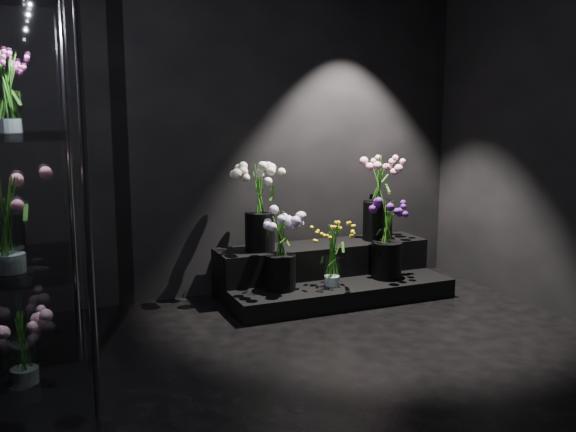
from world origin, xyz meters
TOP-DOWN VIEW (x-y plane):
  - floor at (0.00, 0.00)m, footprint 4.00×4.00m
  - wall_back at (0.00, 2.00)m, footprint 4.00×0.00m
  - display_riser at (0.64, 1.63)m, footprint 1.84×0.82m
  - display_case at (-1.70, 0.25)m, footprint 0.57×0.95m
  - bouquet_orange_bells at (0.54, 1.36)m, footprint 0.29×0.29m
  - bouquet_lilac at (0.12, 1.43)m, footprint 0.44×0.44m
  - bouquet_purple at (1.06, 1.40)m, footprint 0.38×0.38m
  - bouquet_cream_roses at (0.07, 1.73)m, footprint 0.43×0.43m
  - bouquet_pink_roses at (1.15, 1.71)m, footprint 0.45×0.45m
  - bouquet_case_pink at (-1.75, 0.07)m, footprint 0.36×0.36m
  - bouquet_case_magenta at (-1.72, 0.41)m, footprint 0.24×0.24m
  - bouquet_case_base_pink at (-1.73, 0.50)m, footprint 0.41×0.41m

SIDE VIEW (x-z plane):
  - floor at x=0.00m, z-range 0.00..0.00m
  - display_riser at x=0.64m, z-range -0.03..0.37m
  - bouquet_case_base_pink at x=-1.73m, z-range 0.11..0.52m
  - bouquet_orange_bells at x=0.54m, z-range 0.16..0.67m
  - bouquet_purple at x=1.06m, z-range 0.18..0.82m
  - bouquet_lilac at x=0.12m, z-range 0.20..0.81m
  - bouquet_cream_roses at x=0.07m, z-range 0.47..1.17m
  - bouquet_pink_roses at x=1.15m, z-range 0.46..1.18m
  - display_case at x=-1.70m, z-range 0.00..2.09m
  - bouquet_case_pink at x=-1.75m, z-range 0.83..1.28m
  - wall_back at x=0.00m, z-range -0.60..3.40m
  - bouquet_case_magenta at x=-1.72m, z-range 1.43..1.83m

